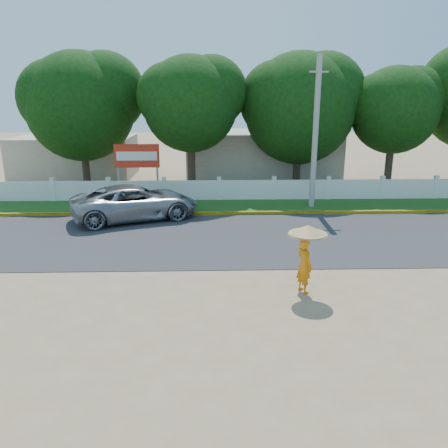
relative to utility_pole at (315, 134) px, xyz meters
name	(u,v)px	position (x,y,z in m)	size (l,w,h in m)	color
ground	(226,283)	(-4.74, -9.56, -3.71)	(120.00, 120.00, 0.00)	#9E8460
road	(222,237)	(-4.74, -5.06, -3.70)	(60.00, 7.00, 0.02)	#38383A
grass_verge	(220,206)	(-4.74, 0.19, -3.69)	(60.00, 3.50, 0.03)	#2D601E
curb	(220,213)	(-4.74, -1.51, -3.63)	(40.00, 0.18, 0.16)	yellow
fence	(219,190)	(-4.74, 1.64, -3.16)	(40.00, 0.10, 1.10)	silver
building_near	(261,155)	(-1.74, 8.44, -2.11)	(10.00, 6.00, 3.20)	#B7AD99
building_far	(76,157)	(-14.74, 9.44, -2.31)	(8.00, 5.00, 2.80)	#B7AD99
utility_pole	(315,134)	(0.00, 0.00, 0.00)	(0.28, 0.28, 7.41)	#959593
vehicle	(135,202)	(-8.68, -2.13, -2.91)	(2.65, 5.74, 1.59)	#929599
monk_with_parasol	(306,249)	(-2.49, -10.21, -2.39)	(1.11, 1.11, 2.02)	orange
billboard	(137,159)	(-9.31, 2.73, -1.57)	(2.50, 0.13, 2.95)	gray
tree_row	(292,104)	(-0.38, 4.56, 1.35)	(30.09, 7.30, 8.94)	#473828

